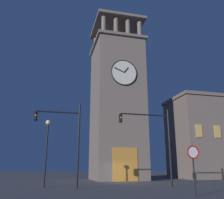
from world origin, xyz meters
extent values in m
plane|color=#4C4C51|center=(0.00, 0.00, 0.00)|extent=(200.00, 200.00, 0.00)
cube|color=#75665B|center=(-1.13, -5.96, 9.75)|extent=(6.61, 7.48, 19.49)
cube|color=#75665B|center=(-1.13, -5.96, 19.69)|extent=(7.21, 8.08, 0.40)
cylinder|color=#75665B|center=(-3.84, -2.82, 21.31)|extent=(0.70, 0.70, 2.84)
cylinder|color=#75665B|center=(-2.03, -2.82, 21.31)|extent=(0.70, 0.70, 2.84)
cylinder|color=#75665B|center=(-0.23, -2.82, 21.31)|extent=(0.70, 0.70, 2.84)
cylinder|color=#75665B|center=(1.58, -2.82, 21.31)|extent=(0.70, 0.70, 2.84)
cylinder|color=#75665B|center=(-3.84, -9.10, 21.31)|extent=(0.70, 0.70, 2.84)
cylinder|color=#75665B|center=(-2.03, -9.10, 21.31)|extent=(0.70, 0.70, 2.84)
cylinder|color=#75665B|center=(-0.23, -9.10, 21.31)|extent=(0.70, 0.70, 2.84)
cylinder|color=#75665B|center=(1.58, -9.10, 21.31)|extent=(0.70, 0.70, 2.84)
cube|color=#75665B|center=(-1.13, -5.96, 22.93)|extent=(7.21, 8.08, 0.40)
cylinder|color=black|center=(-1.13, -5.96, 24.40)|extent=(0.12, 0.12, 2.54)
cylinder|color=silver|center=(-1.13, -2.16, 13.93)|extent=(3.51, 0.12, 3.51)
torus|color=black|center=(-1.13, -2.14, 13.93)|extent=(3.67, 0.16, 3.67)
cube|color=black|center=(-1.42, -2.06, 14.32)|extent=(0.68, 0.06, 0.84)
cube|color=black|center=(-0.44, -2.06, 14.22)|extent=(1.42, 0.06, 0.68)
cube|color=orange|center=(-1.13, -2.27, 2.00)|extent=(3.20, 0.24, 4.00)
cube|color=#75665B|center=(-20.10, -7.34, 12.33)|extent=(18.53, 8.22, 0.50)
cube|color=#E0B259|center=(-15.57, -3.38, 6.64)|extent=(1.00, 0.12, 1.80)
cube|color=#E0B259|center=(-12.54, -3.38, 6.64)|extent=(1.00, 0.12, 1.80)
cylinder|color=black|center=(5.70, 7.23, 3.36)|extent=(0.16, 0.16, 6.72)
cylinder|color=black|center=(7.44, 7.23, 5.99)|extent=(3.48, 0.12, 0.12)
cube|color=black|center=(9.18, 7.23, 5.56)|extent=(0.22, 0.30, 0.75)
sphere|color=#360505|center=(9.18, 7.41, 5.84)|extent=(0.16, 0.16, 0.16)
sphere|color=orange|center=(9.18, 7.41, 5.59)|extent=(0.16, 0.16, 0.16)
sphere|color=#063316|center=(9.18, 7.41, 5.34)|extent=(0.16, 0.16, 0.16)
cylinder|color=black|center=(-2.37, 7.29, 3.36)|extent=(0.16, 0.16, 6.72)
cylinder|color=black|center=(-0.12, 7.29, 6.15)|extent=(4.50, 0.12, 0.12)
cube|color=black|center=(2.13, 7.29, 5.72)|extent=(0.22, 0.30, 0.75)
sphere|color=#360505|center=(2.13, 7.47, 6.00)|extent=(0.16, 0.16, 0.16)
sphere|color=orange|center=(2.13, 7.47, 5.75)|extent=(0.16, 0.16, 0.16)
sphere|color=#063316|center=(2.13, 7.47, 5.50)|extent=(0.16, 0.16, 0.16)
cylinder|color=black|center=(8.20, 5.52, 2.58)|extent=(0.14, 0.14, 5.17)
sphere|color=#F9DB8C|center=(8.20, 5.52, 5.39)|extent=(0.44, 0.44, 0.44)
cylinder|color=black|center=(-0.16, 14.40, 1.28)|extent=(0.08, 0.08, 2.55)
cylinder|color=white|center=(-0.16, 14.44, 2.45)|extent=(0.70, 0.04, 0.70)
torus|color=red|center=(-0.16, 14.46, 2.45)|extent=(0.78, 0.08, 0.78)
camera|label=1|loc=(7.98, 27.51, 1.57)|focal=39.57mm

